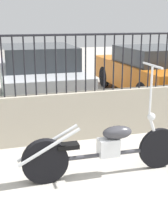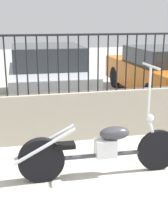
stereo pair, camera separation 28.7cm
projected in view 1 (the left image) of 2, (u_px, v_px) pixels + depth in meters
name	position (u px, v px, depth m)	size (l,w,h in m)	color
low_wall	(57.00, 118.00, 5.31)	(10.95, 0.18, 0.85)	#B2A893
fence_railing	(56.00, 56.00, 5.01)	(10.95, 0.04, 0.97)	black
motorcycle_dark_grey	(97.00, 149.00, 4.13)	(2.26, 0.52, 1.49)	black
car_silver	(38.00, 75.00, 7.63)	(1.87, 4.04, 1.44)	black
car_orange	(150.00, 70.00, 8.54)	(1.79, 4.10, 1.33)	black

